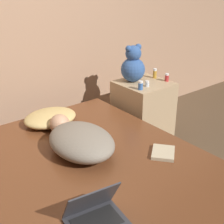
{
  "coord_description": "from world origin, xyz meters",
  "views": [
    {
      "loc": [
        -1.0,
        -1.47,
        1.6
      ],
      "look_at": [
        0.35,
        0.23,
        0.63
      ],
      "focal_mm": 50.0,
      "sensor_mm": 36.0,
      "label": 1
    }
  ],
  "objects_px": {
    "person_lying": "(80,139)",
    "book": "(163,153)",
    "bottle_red": "(167,77)",
    "bottle_blue": "(141,85)",
    "teddy_bear": "(133,66)",
    "bottle_amber": "(155,73)",
    "bottle_clear": "(147,84)",
    "pillow": "(50,118)",
    "laptop": "(95,214)"
  },
  "relations": [
    {
      "from": "pillow",
      "to": "bottle_red",
      "type": "bearing_deg",
      "value": -11.23
    },
    {
      "from": "book",
      "to": "bottle_red",
      "type": "bearing_deg",
      "value": 41.92
    },
    {
      "from": "bottle_amber",
      "to": "bottle_clear",
      "type": "xyz_separation_m",
      "value": [
        -0.24,
        -0.14,
        -0.02
      ]
    },
    {
      "from": "pillow",
      "to": "bottle_blue",
      "type": "relative_size",
      "value": 5.5
    },
    {
      "from": "bottle_red",
      "to": "book",
      "type": "relative_size",
      "value": 0.32
    },
    {
      "from": "book",
      "to": "pillow",
      "type": "bearing_deg",
      "value": 112.25
    },
    {
      "from": "person_lying",
      "to": "bottle_red",
      "type": "relative_size",
      "value": 9.42
    },
    {
      "from": "bottle_clear",
      "to": "book",
      "type": "relative_size",
      "value": 0.23
    },
    {
      "from": "laptop",
      "to": "book",
      "type": "distance_m",
      "value": 0.78
    },
    {
      "from": "bottle_clear",
      "to": "bottle_amber",
      "type": "bearing_deg",
      "value": 29.93
    },
    {
      "from": "person_lying",
      "to": "book",
      "type": "distance_m",
      "value": 0.59
    },
    {
      "from": "pillow",
      "to": "bottle_red",
      "type": "height_order",
      "value": "bottle_red"
    },
    {
      "from": "person_lying",
      "to": "bottle_blue",
      "type": "bearing_deg",
      "value": 22.43
    },
    {
      "from": "pillow",
      "to": "teddy_bear",
      "type": "height_order",
      "value": "teddy_bear"
    },
    {
      "from": "bottle_red",
      "to": "book",
      "type": "xyz_separation_m",
      "value": [
        -0.77,
        -0.69,
        -0.22
      ]
    },
    {
      "from": "laptop",
      "to": "bottle_red",
      "type": "relative_size",
      "value": 4.14
    },
    {
      "from": "bottle_red",
      "to": "bottle_clear",
      "type": "distance_m",
      "value": 0.26
    },
    {
      "from": "pillow",
      "to": "book",
      "type": "relative_size",
      "value": 1.83
    },
    {
      "from": "pillow",
      "to": "laptop",
      "type": "relative_size",
      "value": 1.4
    },
    {
      "from": "book",
      "to": "person_lying",
      "type": "bearing_deg",
      "value": 136.29
    },
    {
      "from": "bottle_clear",
      "to": "book",
      "type": "height_order",
      "value": "bottle_clear"
    },
    {
      "from": "bottle_red",
      "to": "bottle_clear",
      "type": "bearing_deg",
      "value": 179.41
    },
    {
      "from": "laptop",
      "to": "bottle_blue",
      "type": "bearing_deg",
      "value": 46.14
    },
    {
      "from": "teddy_bear",
      "to": "bottle_blue",
      "type": "xyz_separation_m",
      "value": [
        -0.11,
        -0.22,
        -0.12
      ]
    },
    {
      "from": "laptop",
      "to": "bottle_amber",
      "type": "height_order",
      "value": "bottle_amber"
    },
    {
      "from": "pillow",
      "to": "bottle_red",
      "type": "xyz_separation_m",
      "value": [
        1.15,
        -0.23,
        0.18
      ]
    },
    {
      "from": "person_lying",
      "to": "bottle_amber",
      "type": "bearing_deg",
      "value": 24.49
    },
    {
      "from": "person_lying",
      "to": "bottle_clear",
      "type": "height_order",
      "value": "bottle_clear"
    },
    {
      "from": "pillow",
      "to": "bottle_blue",
      "type": "height_order",
      "value": "bottle_blue"
    },
    {
      "from": "bottle_amber",
      "to": "bottle_red",
      "type": "height_order",
      "value": "bottle_amber"
    },
    {
      "from": "bottle_blue",
      "to": "book",
      "type": "bearing_deg",
      "value": -121.11
    },
    {
      "from": "pillow",
      "to": "person_lying",
      "type": "relative_size",
      "value": 0.61
    },
    {
      "from": "pillow",
      "to": "book",
      "type": "distance_m",
      "value": 1.0
    },
    {
      "from": "bottle_blue",
      "to": "bottle_amber",
      "type": "bearing_deg",
      "value": 24.96
    },
    {
      "from": "bottle_clear",
      "to": "person_lying",
      "type": "bearing_deg",
      "value": -162.53
    },
    {
      "from": "bottle_amber",
      "to": "bottle_clear",
      "type": "relative_size",
      "value": 1.77
    },
    {
      "from": "laptop",
      "to": "person_lying",
      "type": "bearing_deg",
      "value": 70.94
    },
    {
      "from": "bottle_amber",
      "to": "bottle_blue",
      "type": "xyz_separation_m",
      "value": [
        -0.34,
        -0.16,
        -0.01
      ]
    },
    {
      "from": "teddy_bear",
      "to": "laptop",
      "type": "bearing_deg",
      "value": -138.18
    },
    {
      "from": "laptop",
      "to": "bottle_clear",
      "type": "distance_m",
      "value": 1.57
    },
    {
      "from": "person_lying",
      "to": "bottle_blue",
      "type": "xyz_separation_m",
      "value": [
        0.83,
        0.27,
        0.15
      ]
    },
    {
      "from": "teddy_bear",
      "to": "book",
      "type": "distance_m",
      "value": 1.09
    },
    {
      "from": "laptop",
      "to": "bottle_red",
      "type": "distance_m",
      "value": 1.79
    },
    {
      "from": "book",
      "to": "bottle_blue",
      "type": "bearing_deg",
      "value": 58.89
    },
    {
      "from": "bottle_clear",
      "to": "book",
      "type": "bearing_deg",
      "value": -126.27
    },
    {
      "from": "teddy_bear",
      "to": "bottle_blue",
      "type": "relative_size",
      "value": 4.42
    },
    {
      "from": "pillow",
      "to": "teddy_bear",
      "type": "distance_m",
      "value": 0.94
    },
    {
      "from": "pillow",
      "to": "book",
      "type": "height_order",
      "value": "pillow"
    },
    {
      "from": "teddy_bear",
      "to": "bottle_red",
      "type": "height_order",
      "value": "teddy_bear"
    },
    {
      "from": "person_lying",
      "to": "teddy_bear",
      "type": "distance_m",
      "value": 1.09
    }
  ]
}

